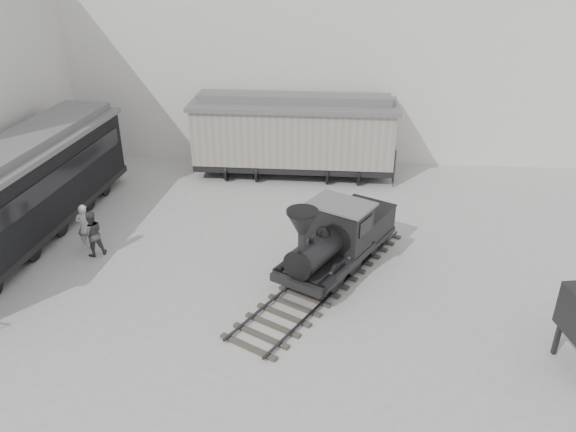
# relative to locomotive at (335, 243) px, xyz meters

# --- Properties ---
(ground) EXTENTS (90.00, 90.00, 0.00)m
(ground) POSITION_rel_locomotive_xyz_m (-1.89, -3.44, -1.12)
(ground) COLOR #9E9E9B
(north_wall) EXTENTS (34.00, 2.51, 11.00)m
(north_wall) POSITION_rel_locomotive_xyz_m (-1.89, 11.54, 4.44)
(north_wall) COLOR silver
(north_wall) RESTS_ON ground
(locomotive) EXTENTS (5.87, 8.37, 3.03)m
(locomotive) POSITION_rel_locomotive_xyz_m (0.00, 0.00, 0.00)
(locomotive) COLOR #3B362D
(locomotive) RESTS_ON ground
(boxcar) EXTENTS (9.39, 3.06, 3.83)m
(boxcar) POSITION_rel_locomotive_xyz_m (-1.89, 8.60, 0.89)
(boxcar) COLOR black
(boxcar) RESTS_ON ground
(passenger_coach) EXTENTS (3.77, 13.05, 3.45)m
(passenger_coach) POSITION_rel_locomotive_xyz_m (-11.25, 1.50, 0.78)
(passenger_coach) COLOR black
(passenger_coach) RESTS_ON ground
(visitor_a) EXTENTS (0.66, 0.46, 1.72)m
(visitor_a) POSITION_rel_locomotive_xyz_m (-8.85, 1.03, -0.26)
(visitor_a) COLOR silver
(visitor_a) RESTS_ON ground
(visitor_b) EXTENTS (1.03, 0.98, 1.68)m
(visitor_b) POSITION_rel_locomotive_xyz_m (-8.43, 0.54, -0.28)
(visitor_b) COLOR #3F3F42
(visitor_b) RESTS_ON ground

